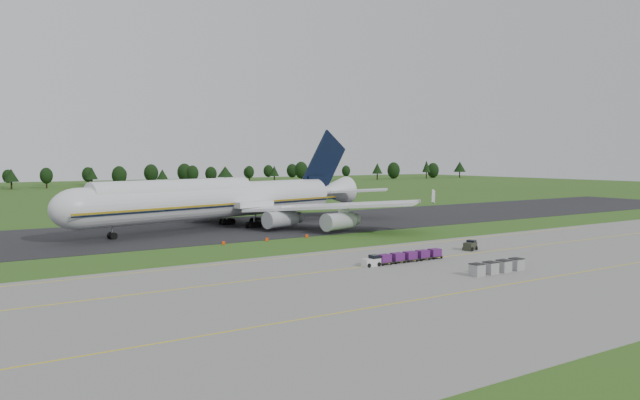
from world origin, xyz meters
TOP-DOWN VIEW (x-y plane):
  - ground at (0.00, 0.00)m, footprint 600.00×600.00m
  - apron at (0.00, -34.00)m, footprint 300.00×52.00m
  - taxiway at (0.00, 28.00)m, footprint 300.00×40.00m
  - apron_markings at (0.00, -26.98)m, footprint 300.00×30.20m
  - aircraft at (-1.49, 29.08)m, footprint 73.92×70.06m
  - baggage_train at (1.64, -22.32)m, footprint 13.44×1.43m
  - utility_cart at (17.60, -19.68)m, footprint 2.56×2.00m
  - uld_row at (6.40, -34.64)m, footprint 8.73×1.53m
  - edge_markers at (-3.37, 6.92)m, footprint 16.57×0.30m

SIDE VIEW (x-z plane):
  - ground at x=0.00m, z-range 0.00..0.00m
  - apron at x=0.00m, z-range 0.00..0.06m
  - taxiway at x=0.00m, z-range 0.00..0.08m
  - apron_markings at x=0.00m, z-range 0.06..0.07m
  - edge_markers at x=-3.37m, z-range -0.03..0.57m
  - utility_cart at x=17.60m, z-range 0.05..1.28m
  - baggage_train at x=1.64m, z-range 0.11..1.48m
  - uld_row at x=6.40m, z-range 0.06..1.57m
  - aircraft at x=-1.49m, z-range -4.44..16.28m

